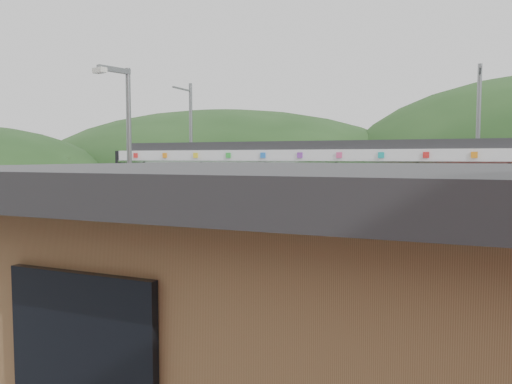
% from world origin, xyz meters
% --- Properties ---
extents(ground, '(120.00, 120.00, 0.00)m').
position_xyz_m(ground, '(0.00, 0.00, 0.00)').
color(ground, '#4C4C4F').
rests_on(ground, ground).
extents(hills, '(146.00, 149.00, 26.00)m').
position_xyz_m(hills, '(6.19, 5.29, 0.00)').
color(hills, '#1E3D19').
rests_on(hills, ground).
extents(platform, '(26.00, 3.20, 0.30)m').
position_xyz_m(platform, '(0.00, 3.30, 0.15)').
color(platform, '#9E9E99').
rests_on(platform, ground).
extents(yellow_line, '(26.00, 0.10, 0.01)m').
position_xyz_m(yellow_line, '(0.00, 2.00, 0.30)').
color(yellow_line, yellow).
rests_on(yellow_line, platform).
extents(train, '(20.44, 3.01, 3.74)m').
position_xyz_m(train, '(1.48, 6.00, 2.06)').
color(train, black).
rests_on(train, ground).
extents(catenary_mast_west, '(0.18, 1.80, 7.00)m').
position_xyz_m(catenary_mast_west, '(-7.00, 8.56, 3.65)').
color(catenary_mast_west, slate).
rests_on(catenary_mast_west, ground).
extents(catenary_mast_east, '(0.18, 1.80, 7.00)m').
position_xyz_m(catenary_mast_east, '(7.00, 8.56, 3.65)').
color(catenary_mast_east, slate).
rests_on(catenary_mast_east, ground).
extents(station_shelter, '(9.20, 6.20, 3.00)m').
position_xyz_m(station_shelter, '(6.00, -9.01, 1.55)').
color(station_shelter, brown).
rests_on(station_shelter, ground).
extents(lamp_post, '(0.39, 0.99, 5.28)m').
position_xyz_m(lamp_post, '(-1.02, -4.52, 3.17)').
color(lamp_post, slate).
rests_on(lamp_post, ground).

